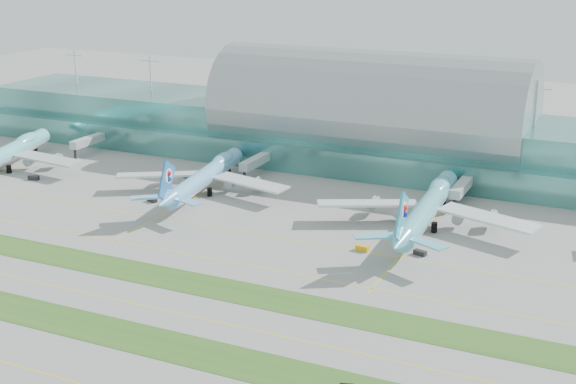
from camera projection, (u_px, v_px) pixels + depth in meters
The scene contains 16 objects.
ground at pixel (194, 287), 197.65m from camera, with size 700.00×700.00×0.00m, color gray.
terminal at pixel (370, 126), 304.74m from camera, with size 340.00×69.10×36.00m.
grass_strip_near at pixel (126, 335), 173.43m from camera, with size 420.00×12.00×0.08m, color #2D591E.
grass_strip_far at pixel (198, 284), 199.36m from camera, with size 420.00×12.00×0.08m, color #2D591E.
taxiline_a at pixel (65, 379), 156.15m from camera, with size 420.00×0.35×0.01m, color yellow.
taxiline_b at pixel (162, 310), 185.54m from camera, with size 420.00×0.35×0.01m, color yellow.
taxiline_c at pixel (229, 262), 213.21m from camera, with size 420.00×0.35×0.01m, color yellow.
taxiline_d at pixel (266, 236), 232.23m from camera, with size 420.00×0.35×0.01m, color yellow.
airliner_a at pixel (6, 153), 297.71m from camera, with size 62.74×72.54×20.30m.
airliner_b at pixel (206, 175), 271.09m from camera, with size 61.42×70.35×19.40m.
airliner_c at pixel (428, 206), 238.00m from camera, with size 66.83×75.96×20.90m.
gse_b at pixel (34, 178), 286.22m from camera, with size 3.89×1.64×1.62m, color black.
gse_c at pixel (152, 200), 262.18m from camera, with size 3.66×1.59×1.34m, color black.
gse_d at pixel (172, 205), 256.86m from camera, with size 3.47×1.89×1.66m, color black.
gse_e at pixel (362, 248), 220.81m from camera, with size 3.58×1.74×1.48m, color #E4A70D.
gse_f at pixel (420, 253), 217.66m from camera, with size 3.49×1.66×1.33m, color black.
Camera 1 is at (97.90, -154.67, 81.56)m, focal length 50.00 mm.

